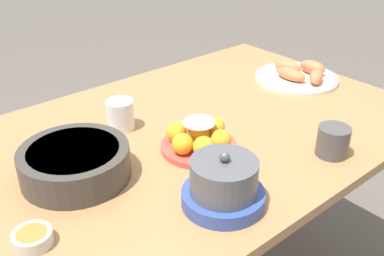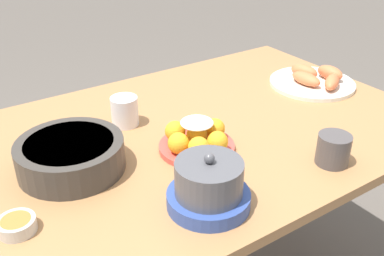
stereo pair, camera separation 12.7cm
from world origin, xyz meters
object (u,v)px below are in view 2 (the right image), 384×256
at_px(serving_bowl, 71,155).
at_px(cup_far, 333,149).
at_px(cake_plate, 197,138).
at_px(sauce_bowl, 17,225).
at_px(warming_pot, 209,187).
at_px(dining_table, 188,158).
at_px(seafood_platter, 314,80).
at_px(cup_near, 125,111).

height_order(serving_bowl, cup_far, cup_far).
bearing_deg(cup_far, cake_plate, -44.45).
bearing_deg(sauce_bowl, cup_far, 165.79).
bearing_deg(cake_plate, sauce_bowl, 6.85).
xyz_separation_m(cake_plate, warming_pot, (0.12, 0.22, 0.02)).
height_order(dining_table, warming_pot, warming_pot).
relative_size(sauce_bowl, seafood_platter, 0.27).
xyz_separation_m(cake_plate, sauce_bowl, (0.50, 0.06, -0.02)).
bearing_deg(dining_table, seafood_platter, -176.72).
bearing_deg(cup_near, seafood_platter, 171.05).
xyz_separation_m(cake_plate, cup_far, (-0.26, 0.25, 0.01)).
bearing_deg(warming_pot, sauce_bowl, -21.97).
bearing_deg(warming_pot, cup_near, -92.40).
relative_size(serving_bowl, warming_pot, 1.42).
relative_size(dining_table, cup_far, 17.06).
relative_size(dining_table, serving_bowl, 5.41).
height_order(seafood_platter, cup_far, cup_far).
distance_m(cup_near, cup_far, 0.61).
height_order(seafood_platter, warming_pot, warming_pot).
distance_m(serving_bowl, seafood_platter, 0.93).
distance_m(sauce_bowl, warming_pot, 0.42).
xyz_separation_m(serving_bowl, sauce_bowl, (0.18, 0.16, -0.03)).
xyz_separation_m(dining_table, serving_bowl, (0.36, 0.00, 0.14)).
xyz_separation_m(seafood_platter, warming_pot, (0.73, 0.35, 0.03)).
bearing_deg(cake_plate, cup_near, -68.44).
relative_size(serving_bowl, cup_near, 3.04).
relative_size(seafood_platter, cup_far, 3.54).
height_order(serving_bowl, sauce_bowl, serving_bowl).
relative_size(cake_plate, warming_pot, 1.09).
relative_size(cake_plate, serving_bowl, 0.77).
distance_m(serving_bowl, cup_near, 0.27).
xyz_separation_m(serving_bowl, warming_pot, (-0.20, 0.31, 0.01)).
distance_m(cake_plate, cup_near, 0.26).
distance_m(seafood_platter, warming_pot, 0.81).
bearing_deg(cake_plate, dining_table, -109.77).
bearing_deg(seafood_platter, cup_far, 47.58).
relative_size(cup_near, warming_pot, 0.47).
relative_size(serving_bowl, sauce_bowl, 3.34).
distance_m(dining_table, serving_bowl, 0.38).
height_order(sauce_bowl, warming_pot, warming_pot).
distance_m(dining_table, sauce_bowl, 0.57).
bearing_deg(cake_plate, warming_pot, 61.86).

